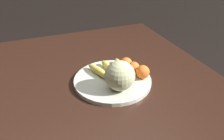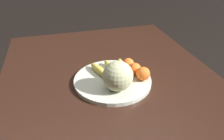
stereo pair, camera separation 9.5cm
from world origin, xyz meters
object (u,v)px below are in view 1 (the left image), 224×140
(orange_front_left, at_px, (143,72))
(banana_bunch, at_px, (109,69))
(fruit_bowl, at_px, (112,80))
(orange_mid_center, at_px, (134,68))
(melon, at_px, (120,76))
(orange_back_left, at_px, (127,73))
(kitchen_table, at_px, (117,102))
(produce_tag, at_px, (121,72))
(orange_front_right, at_px, (126,63))

(orange_front_left, bearing_deg, banana_bunch, -128.85)
(fruit_bowl, bearing_deg, orange_mid_center, 95.36)
(melon, bearing_deg, orange_back_left, 134.85)
(kitchen_table, xyz_separation_m, melon, (0.03, 0.00, 0.17))
(melon, height_order, orange_back_left, melon)
(banana_bunch, height_order, orange_front_left, orange_front_left)
(produce_tag, bearing_deg, banana_bunch, -133.87)
(orange_back_left, xyz_separation_m, produce_tag, (-0.06, -0.00, -0.03))
(orange_back_left, bearing_deg, banana_bunch, -144.35)
(melon, height_order, orange_mid_center, melon)
(orange_front_left, xyz_separation_m, produce_tag, (-0.09, -0.08, -0.03))
(orange_back_left, bearing_deg, fruit_bowl, -107.49)
(melon, relative_size, orange_front_left, 2.05)
(orange_mid_center, bearing_deg, fruit_bowl, -84.64)
(banana_bunch, distance_m, produce_tag, 0.06)
(orange_mid_center, bearing_deg, orange_back_left, -58.03)
(orange_mid_center, relative_size, orange_back_left, 0.98)
(kitchen_table, relative_size, fruit_bowl, 4.09)
(fruit_bowl, height_order, produce_tag, produce_tag)
(orange_back_left, bearing_deg, orange_mid_center, 121.97)
(banana_bunch, relative_size, produce_tag, 2.51)
(melon, xyz_separation_m, produce_tag, (-0.13, 0.06, -0.07))
(orange_front_left, relative_size, orange_back_left, 1.07)
(melon, relative_size, orange_back_left, 2.19)
(kitchen_table, bearing_deg, orange_front_left, 93.29)
(kitchen_table, xyz_separation_m, orange_front_right, (-0.12, 0.10, 0.14))
(orange_front_left, height_order, orange_mid_center, orange_front_left)
(orange_front_left, distance_m, orange_back_left, 0.08)
(orange_front_left, bearing_deg, produce_tag, -138.80)
(orange_front_right, relative_size, orange_back_left, 1.01)
(melon, distance_m, orange_back_left, 0.10)
(fruit_bowl, xyz_separation_m, orange_mid_center, (-0.01, 0.12, 0.04))
(orange_mid_center, height_order, orange_back_left, orange_back_left)
(orange_front_left, bearing_deg, kitchen_table, -86.71)
(orange_front_left, relative_size, orange_mid_center, 1.09)
(orange_front_left, xyz_separation_m, orange_front_right, (-0.11, -0.04, -0.00))
(orange_mid_center, bearing_deg, orange_front_right, -161.69)
(banana_bunch, height_order, orange_back_left, orange_back_left)
(orange_front_right, distance_m, orange_back_left, 0.09)
(orange_back_left, bearing_deg, melon, -45.15)
(kitchen_table, xyz_separation_m, orange_front_left, (-0.01, 0.14, 0.14))
(orange_mid_center, bearing_deg, kitchen_table, -61.17)
(orange_front_right, height_order, produce_tag, orange_front_right)
(melon, distance_m, orange_mid_center, 0.16)
(fruit_bowl, distance_m, produce_tag, 0.08)
(fruit_bowl, xyz_separation_m, orange_back_left, (0.02, 0.07, 0.04))
(fruit_bowl, distance_m, melon, 0.12)
(orange_front_left, distance_m, orange_mid_center, 0.06)
(orange_back_left, relative_size, produce_tag, 0.81)
(melon, relative_size, produce_tag, 1.78)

